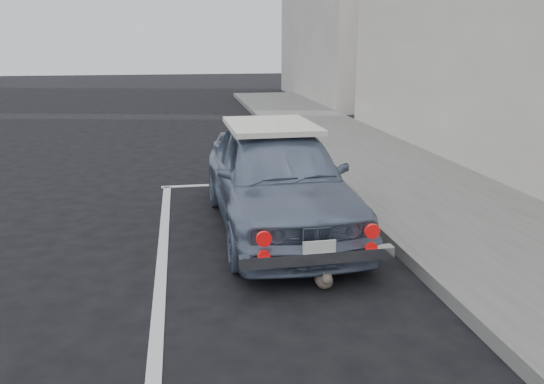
% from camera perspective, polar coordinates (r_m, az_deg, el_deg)
% --- Properties ---
extents(building_far, '(3.50, 10.00, 8.00)m').
position_cam_1_polar(building_far, '(23.58, 7.91, 19.58)').
color(building_far, '#B6ADA5').
rests_on(building_far, ground).
extents(pline_front, '(3.00, 0.12, 0.01)m').
position_cam_1_polar(pline_front, '(9.36, -2.61, 0.93)').
color(pline_front, silver).
rests_on(pline_front, ground).
extents(pline_side, '(0.12, 7.00, 0.01)m').
position_cam_1_polar(pline_side, '(5.99, -11.82, -8.21)').
color(pline_side, silver).
rests_on(pline_side, ground).
extents(retro_coupe, '(1.75, 4.13, 1.39)m').
position_cam_1_polar(retro_coupe, '(6.99, 0.52, 1.70)').
color(retro_coupe, slate).
rests_on(retro_coupe, ground).
extents(cat, '(0.19, 0.42, 0.22)m').
position_cam_1_polar(cat, '(5.47, 5.62, -9.24)').
color(cat, '#645A4C').
rests_on(cat, ground).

